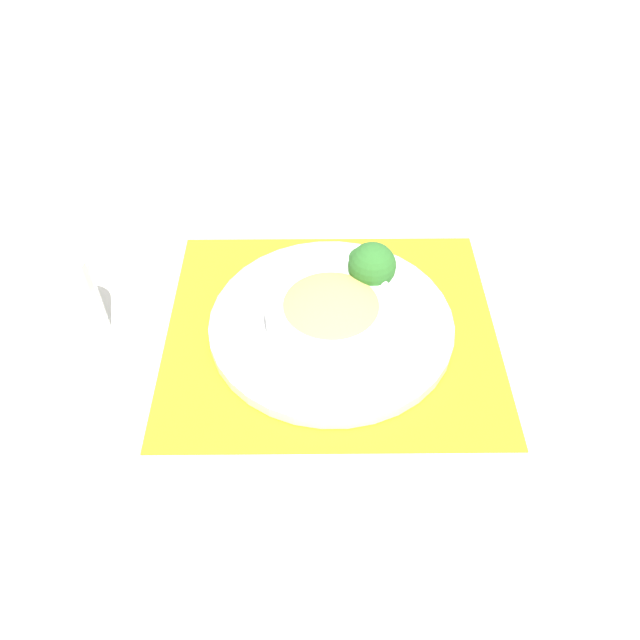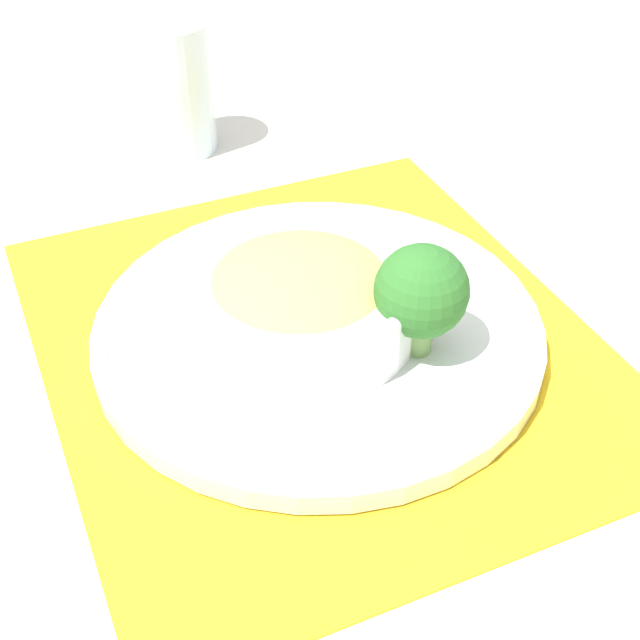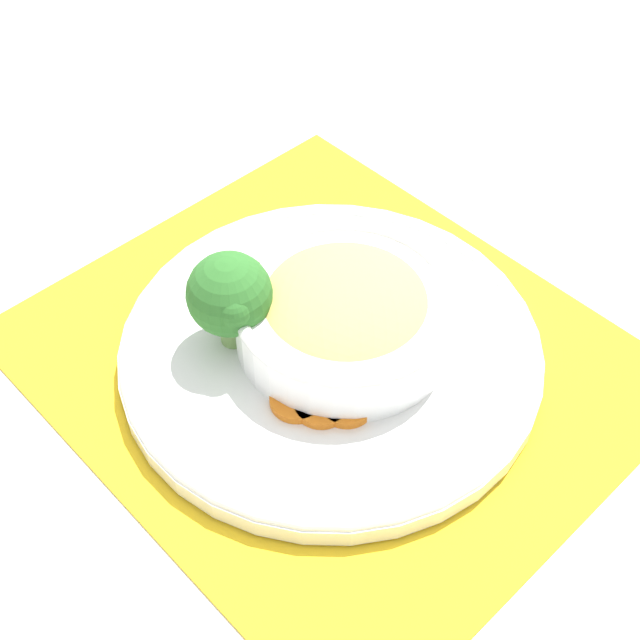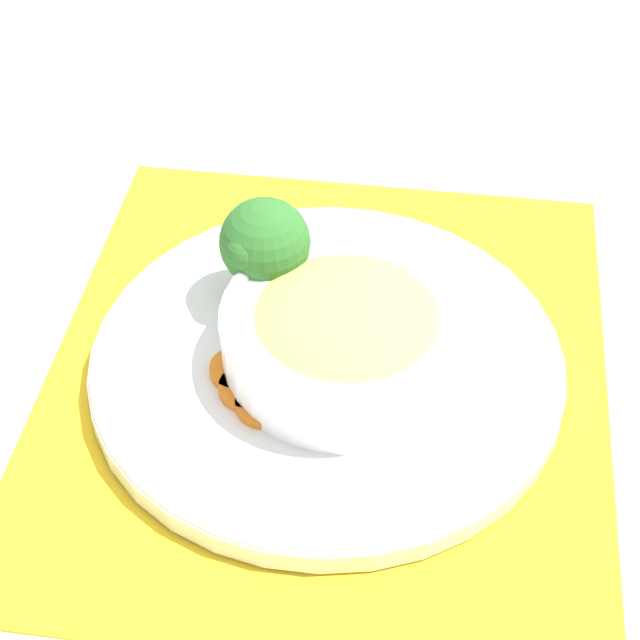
# 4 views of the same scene
# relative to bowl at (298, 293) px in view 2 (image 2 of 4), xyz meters

# --- Properties ---
(ground_plane) EXTENTS (4.00, 4.00, 0.00)m
(ground_plane) POSITION_rel_bowl_xyz_m (0.00, 0.01, -0.05)
(ground_plane) COLOR beige
(placemat) EXTENTS (0.48, 0.43, 0.00)m
(placemat) POSITION_rel_bowl_xyz_m (0.00, 0.01, -0.05)
(placemat) COLOR yellow
(placemat) RESTS_ON ground_plane
(plate) EXTENTS (0.33, 0.33, 0.02)m
(plate) POSITION_rel_bowl_xyz_m (0.00, 0.01, -0.03)
(plate) COLOR white
(plate) RESTS_ON placemat
(bowl) EXTENTS (0.17, 0.17, 0.05)m
(bowl) POSITION_rel_bowl_xyz_m (0.00, 0.00, 0.00)
(bowl) COLOR white
(bowl) RESTS_ON plate
(broccoli_floret) EXTENTS (0.06, 0.06, 0.08)m
(broccoli_floret) POSITION_rel_bowl_xyz_m (0.05, 0.07, 0.02)
(broccoli_floret) COLOR #759E51
(broccoli_floret) RESTS_ON plate
(carrot_slice_near) EXTENTS (0.04, 0.04, 0.01)m
(carrot_slice_near) POSITION_rel_bowl_xyz_m (-0.03, 0.07, -0.02)
(carrot_slice_near) COLOR orange
(carrot_slice_near) RESTS_ON plate
(carrot_slice_middle) EXTENTS (0.04, 0.04, 0.01)m
(carrot_slice_middle) POSITION_rel_bowl_xyz_m (-0.04, 0.06, -0.02)
(carrot_slice_middle) COLOR orange
(carrot_slice_middle) RESTS_ON plate
(carrot_slice_far) EXTENTS (0.04, 0.04, 0.01)m
(carrot_slice_far) POSITION_rel_bowl_xyz_m (-0.05, 0.04, -0.02)
(carrot_slice_far) COLOR orange
(carrot_slice_far) RESTS_ON plate
(water_glass) EXTENTS (0.07, 0.07, 0.13)m
(water_glass) POSITION_rel_bowl_xyz_m (-0.33, -0.02, 0.01)
(water_glass) COLOR silver
(water_glass) RESTS_ON ground_plane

